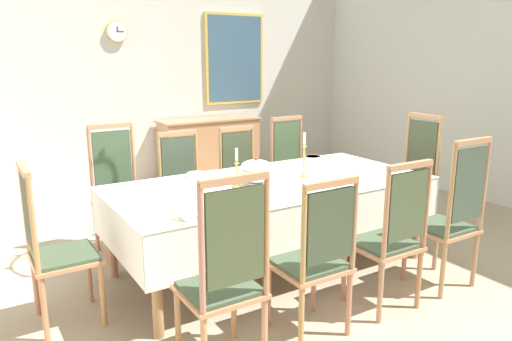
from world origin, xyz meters
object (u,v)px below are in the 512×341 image
chair_north_b (184,185)px  bowl_far_left (197,174)px  chair_south_c (391,235)px  bowl_far_right (347,184)px  chair_south_b (316,256)px  spoon_primary (176,220)px  candlestick_west (237,172)px  framed_painting (235,59)px  chair_head_east (412,175)px  chair_north_a (118,190)px  mounted_clock (117,32)px  chair_north_d (292,167)px  bowl_near_left (195,214)px  bowl_near_right (313,158)px  sideboard (210,150)px  dining_table (272,190)px  soup_tureen (256,171)px  chair_south_a (225,275)px  spoon_secondary (320,158)px  chair_north_c (243,176)px  candlestick_east (304,159)px  chair_south_d (451,215)px  chair_head_west (53,245)px

chair_north_b → bowl_far_left: bearing=79.0°
chair_south_c → bowl_far_right: 0.63m
chair_south_b → spoon_primary: bearing=142.6°
bowl_far_left → candlestick_west: bearing=-76.5°
spoon_primary → framed_painting: (2.47, 3.63, 0.96)m
chair_north_b → chair_head_east: size_ratio=0.88×
chair_south_b → bowl_far_left: (-0.10, 1.51, 0.23)m
chair_head_east → chair_north_a: bearing=69.2°
mounted_clock → bowl_far_left: bearing=-93.3°
chair_south_c → framed_painting: framed_painting is taller
chair_north_a → bowl_far_right: size_ratio=6.19×
chair_north_d → bowl_far_right: bearing=69.9°
chair_north_a → bowl_near_left: (0.06, -1.54, 0.20)m
mounted_clock → bowl_near_right: bearing=-66.9°
chair_north_d → sideboard: 1.87m
bowl_near_left → mounted_clock: size_ratio=0.68×
bowl_far_right → framed_painting: (1.01, 3.59, 0.95)m
mounted_clock → candlestick_west: bearing=-90.7°
bowl_near_right → dining_table: bearing=-148.6°
soup_tureen → bowl_far_right: bearing=-38.0°
chair_south_a → chair_south_b: chair_south_a is taller
bowl_near_right → framed_painting: size_ratio=0.14×
chair_north_a → framed_painting: 3.40m
dining_table → chair_south_a: (-0.99, -1.03, -0.10)m
candlestick_west → spoon_secondary: candlestick_west is taller
mounted_clock → bowl_far_right: bearing=-78.7°
chair_north_a → candlestick_west: size_ratio=3.74×
spoon_primary → chair_north_c: bearing=49.0°
chair_south_b → spoon_primary: 0.91m
dining_table → mounted_clock: size_ratio=9.45×
chair_south_c → chair_head_east: chair_head_east is taller
chair_north_c → bowl_near_left: chair_north_c is taller
bowl_far_right → spoon_primary: 1.47m
chair_head_east → candlestick_east: chair_head_east is taller
chair_south_d → chair_head_west: size_ratio=1.08×
candlestick_west → bowl_far_right: (0.75, -0.45, -0.10)m
chair_south_b → bowl_near_left: chair_south_b is taller
chair_south_a → bowl_near_right: bearing=40.2°
chair_head_east → spoon_secondary: (-0.78, 0.53, 0.17)m
chair_north_a → soup_tureen: bearing=129.2°
chair_north_a → chair_south_c: (1.30, -2.05, -0.03)m
chair_south_b → chair_north_c: size_ratio=1.02×
bowl_near_right → spoon_secondary: 0.12m
dining_table → candlestick_west: bearing=180.0°
chair_north_b → chair_north_d: size_ratio=0.95×
bowl_far_left → mounted_clock: 2.94m
sideboard → bowl_near_right: bearing=89.2°
chair_north_d → bowl_far_left: (-1.41, -0.53, 0.21)m
chair_south_b → mounted_clock: size_ratio=3.86×
chair_south_d → candlestick_east: 1.25m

